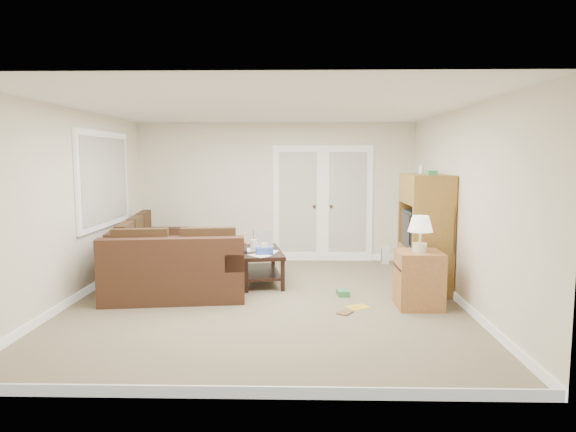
{
  "coord_description": "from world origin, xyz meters",
  "views": [
    {
      "loc": [
        0.44,
        -6.55,
        1.87
      ],
      "look_at": [
        0.28,
        0.22,
        1.1
      ],
      "focal_mm": 32.0,
      "sensor_mm": 36.0,
      "label": 1
    }
  ],
  "objects_px": {
    "coffee_table": "(261,265)",
    "tv_armoire": "(425,232)",
    "sectional_sofa": "(161,263)",
    "side_cabinet": "(419,275)"
  },
  "relations": [
    {
      "from": "coffee_table",
      "to": "tv_armoire",
      "type": "height_order",
      "value": "tv_armoire"
    },
    {
      "from": "sectional_sofa",
      "to": "coffee_table",
      "type": "xyz_separation_m",
      "value": [
        1.43,
        0.29,
        -0.07
      ]
    },
    {
      "from": "sectional_sofa",
      "to": "side_cabinet",
      "type": "height_order",
      "value": "side_cabinet"
    },
    {
      "from": "coffee_table",
      "to": "tv_armoire",
      "type": "distance_m",
      "value": 2.44
    },
    {
      "from": "sectional_sofa",
      "to": "coffee_table",
      "type": "relative_size",
      "value": 2.26
    },
    {
      "from": "sectional_sofa",
      "to": "tv_armoire",
      "type": "bearing_deg",
      "value": -9.23
    },
    {
      "from": "coffee_table",
      "to": "tv_armoire",
      "type": "xyz_separation_m",
      "value": [
        2.35,
        -0.39,
        0.56
      ]
    },
    {
      "from": "sectional_sofa",
      "to": "side_cabinet",
      "type": "xyz_separation_m",
      "value": [
        3.51,
        -0.97,
        0.08
      ]
    },
    {
      "from": "coffee_table",
      "to": "tv_armoire",
      "type": "bearing_deg",
      "value": -19.4
    },
    {
      "from": "tv_armoire",
      "to": "side_cabinet",
      "type": "height_order",
      "value": "tv_armoire"
    }
  ]
}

